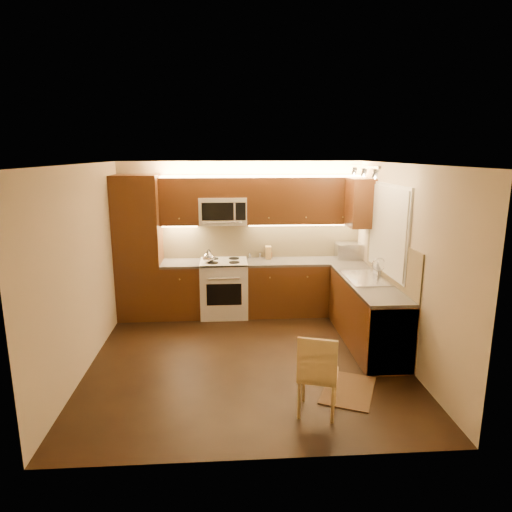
{
  "coord_description": "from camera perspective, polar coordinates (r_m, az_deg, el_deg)",
  "views": [
    {
      "loc": [
        -0.26,
        -5.44,
        2.63
      ],
      "look_at": [
        0.15,
        0.55,
        1.25
      ],
      "focal_mm": 31.57,
      "sensor_mm": 36.0,
      "label": 1
    }
  ],
  "objects": [
    {
      "name": "sink",
      "position": [
        6.52,
        13.74,
        -2.15
      ],
      "size": [
        0.52,
        0.86,
        0.15
      ],
      "primitive_type": null,
      "color": "silver",
      "rests_on": "counter_right"
    },
    {
      "name": "spice_jar_c",
      "position": [
        7.59,
        0.56,
        0.1
      ],
      "size": [
        0.06,
        0.06,
        0.09
      ],
      "primitive_type": "cylinder",
      "rotation": [
        0.0,
        0.0,
        -0.3
      ],
      "color": "silver",
      "rests_on": "counter_back_right"
    },
    {
      "name": "kettle",
      "position": [
        7.18,
        -6.04,
        -0.01
      ],
      "size": [
        0.25,
        0.25,
        0.22
      ],
      "primitive_type": null,
      "rotation": [
        0.0,
        0.0,
        -0.38
      ],
      "color": "silver",
      "rests_on": "stove"
    },
    {
      "name": "upper_cab_right_corner",
      "position": [
        7.19,
        13.05,
        6.58
      ],
      "size": [
        0.35,
        0.5,
        0.75
      ],
      "primitive_type": "cube",
      "color": "#4A2910",
      "rests_on": "wall_right"
    },
    {
      "name": "wall_right",
      "position": [
        6.05,
        18.14,
        -0.89
      ],
      "size": [
        0.01,
        4.0,
        2.5
      ],
      "primitive_type": "cube",
      "color": "#C6B291",
      "rests_on": "ground"
    },
    {
      "name": "track_light_bar",
      "position": [
        6.12,
        13.55,
        11.0
      ],
      "size": [
        0.04,
        1.2,
        0.03
      ],
      "primitive_type": "cube",
      "color": "silver",
      "rests_on": "ceiling"
    },
    {
      "name": "faucet",
      "position": [
        6.55,
        15.28,
        -1.47
      ],
      "size": [
        0.2,
        0.04,
        0.3
      ],
      "primitive_type": null,
      "color": "silver",
      "rests_on": "counter_right"
    },
    {
      "name": "dishwasher",
      "position": [
        5.92,
        15.93,
        -9.38
      ],
      "size": [
        0.58,
        0.6,
        0.84
      ],
      "primitive_type": "cube",
      "color": "silver",
      "rests_on": "floor"
    },
    {
      "name": "wall_back",
      "position": [
        7.57,
        -1.88,
        2.43
      ],
      "size": [
        4.0,
        0.01,
        2.5
      ],
      "primitive_type": "cube",
      "color": "#C6B291",
      "rests_on": "ground"
    },
    {
      "name": "stove",
      "position": [
        7.44,
        -4.06,
        -4.06
      ],
      "size": [
        0.76,
        0.65,
        0.92
      ],
      "primitive_type": null,
      "color": "silver",
      "rests_on": "floor"
    },
    {
      "name": "rug",
      "position": [
        5.41,
        11.62,
        -16.3
      ],
      "size": [
        0.81,
        0.95,
        0.01
      ],
      "primitive_type": "cube",
      "rotation": [
        0.0,
        0.0,
        -0.42
      ],
      "color": "black",
      "rests_on": "floor"
    },
    {
      "name": "spice_jar_b",
      "position": [
        7.6,
        1.43,
        0.16
      ],
      "size": [
        0.06,
        0.06,
        0.1
      ],
      "primitive_type": "cylinder",
      "rotation": [
        0.0,
        0.0,
        -0.31
      ],
      "color": "brown",
      "rests_on": "counter_back_right"
    },
    {
      "name": "floor",
      "position": [
        6.05,
        -1.09,
        -12.84
      ],
      "size": [
        4.0,
        4.0,
        0.01
      ],
      "primitive_type": "cube",
      "color": "black",
      "rests_on": "ground"
    },
    {
      "name": "dining_chair",
      "position": [
        4.78,
        7.89,
        -14.43
      ],
      "size": [
        0.49,
        0.49,
        0.88
      ],
      "primitive_type": null,
      "rotation": [
        0.0,
        0.0,
        -0.3
      ],
      "color": "#A18048",
      "rests_on": "floor"
    },
    {
      "name": "upper_cab_back_right",
      "position": [
        7.42,
        6.24,
        7.02
      ],
      "size": [
        1.92,
        0.35,
        0.75
      ],
      "primitive_type": "cube",
      "color": "#4A2910",
      "rests_on": "wall_back"
    },
    {
      "name": "backsplash_right",
      "position": [
        6.42,
        16.71,
        -0.48
      ],
      "size": [
        0.02,
        2.0,
        0.6
      ],
      "primitive_type": "cube",
      "color": "tan",
      "rests_on": "wall_right"
    },
    {
      "name": "ceiling",
      "position": [
        5.45,
        -1.2,
        11.58
      ],
      "size": [
        4.0,
        4.0,
        0.01
      ],
      "primitive_type": "cube",
      "color": "beige",
      "rests_on": "ground"
    },
    {
      "name": "knife_block",
      "position": [
        7.52,
        1.57,
        0.45
      ],
      "size": [
        0.11,
        0.16,
        0.21
      ],
      "primitive_type": "cube",
      "rotation": [
        0.0,
        0.0,
        -0.07
      ],
      "color": "#A18048",
      "rests_on": "counter_back_right"
    },
    {
      "name": "base_cab_back_right",
      "position": [
        7.58,
        6.14,
        -4.0
      ],
      "size": [
        1.92,
        0.6,
        0.86
      ],
      "primitive_type": "cube",
      "color": "#4A2910",
      "rests_on": "floor"
    },
    {
      "name": "wall_left",
      "position": [
        5.88,
        -21.03,
        -1.52
      ],
      "size": [
        0.01,
        4.0,
        2.5
      ],
      "primitive_type": "cube",
      "color": "#C6B291",
      "rests_on": "ground"
    },
    {
      "name": "counter_back_right",
      "position": [
        7.46,
        6.23,
        -0.7
      ],
      "size": [
        1.92,
        0.6,
        0.04
      ],
      "primitive_type": "cube",
      "color": "#34312F",
      "rests_on": "base_cab_back_right"
    },
    {
      "name": "backsplash_back",
      "position": [
        7.59,
        0.77,
        2.08
      ],
      "size": [
        3.3,
        0.02,
        0.6
      ],
      "primitive_type": "cube",
      "color": "tan",
      "rests_on": "wall_back"
    },
    {
      "name": "window_blinds",
      "position": [
        6.47,
        16.27,
        3.27
      ],
      "size": [
        0.02,
        1.36,
        1.16
      ],
      "primitive_type": "cube",
      "color": "silver",
      "rests_on": "wall_right"
    },
    {
      "name": "upper_cab_bridge",
      "position": [
        7.28,
        -4.27,
        8.69
      ],
      "size": [
        0.76,
        0.35,
        0.31
      ],
      "primitive_type": "cube",
      "color": "#4A2910",
      "rests_on": "wall_back"
    },
    {
      "name": "base_cab_right",
      "position": [
        6.54,
        13.88,
        -7.11
      ],
      "size": [
        0.6,
        2.0,
        0.86
      ],
      "primitive_type": "cube",
      "color": "#4A2910",
      "rests_on": "floor"
    },
    {
      "name": "counter_right",
      "position": [
        6.4,
        14.09,
        -3.32
      ],
      "size": [
        0.6,
        2.0,
        0.04
      ],
      "primitive_type": "cube",
      "color": "#34312F",
      "rests_on": "base_cab_right"
    },
    {
      "name": "upper_cab_back_left",
      "position": [
        7.34,
        -9.67,
        6.85
      ],
      "size": [
        0.62,
        0.35,
        0.75
      ],
      "primitive_type": "cube",
      "color": "#4A2910",
      "rests_on": "wall_back"
    },
    {
      "name": "base_cab_back_left",
      "position": [
        7.51,
        -9.35,
        -4.28
      ],
      "size": [
        0.62,
        0.6,
        0.86
      ],
      "primitive_type": "cube",
      "color": "#4A2910",
      "rests_on": "floor"
    },
    {
      "name": "soap_bottle",
      "position": [
        6.79,
        15.12,
        -1.44
      ],
      "size": [
        0.1,
        0.1,
        0.19
      ],
      "primitive_type": "imported",
      "rotation": [
        0.0,
        0.0,
        0.18
      ],
      "color": "#B7B8BC",
      "rests_on": "counter_right"
    },
    {
      "name": "spice_jar_a",
      "position": [
        7.54,
        -0.78,
        0.02
      ],
      "size": [
        0.05,
        0.05,
        0.09
      ],
      "primitive_type": "cylinder",
      "rotation": [
        0.0,
        0.0,
        0.2
      ],
      "color": "silver",
      "rests_on": "counter_back_right"
    },
    {
      "name": "microwave",
      "position": [
        7.31,
        -4.22,
        5.75
      ],
      "size": [
        0.76,
        0.38,
        0.44
      ],
      "primitive_type": null,
      "color": "silver",
      "rests_on": "wall_back"
    },
    {
      "name": "spice_jar_d",
      "position": [
        7.61,
        1.89,
        0.15
      ],
      "size": [
        0.05,
        0.05,
        0.1
      ],
      "primitive_type": "cylinder",
      "rotation": [
        0.0,
        0.0,
        0.17
      ],
      "color": "brown",
      "rests_on": "counter_back_right"
    },
    {
      "name": "window_frame",
      "position": [
        6.48,
        16.44,
        3.27
      ],
      "size": [
        0.03,
        1.44,
        1.24
      ],
      "primitive_type": "cube",
      "color": "silver",
      "rests_on": "wall_right"
    },
    {
      "name": "toaster_oven",
      "position": [
        7.68,
        11.67,
        0.65
      ],
      "size": [
        0.45,
        0.34,
        0.26
      ],
      "primitive_type": "cube",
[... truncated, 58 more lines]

